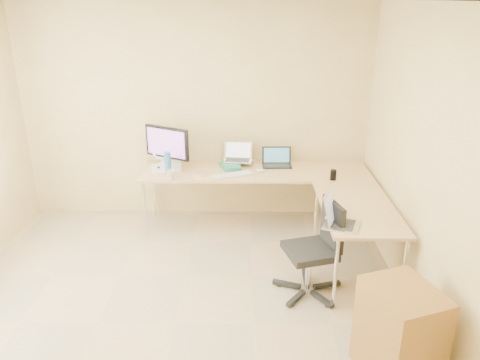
{
  "coord_description": "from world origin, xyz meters",
  "views": [
    {
      "loc": [
        0.59,
        -3.28,
        2.62
      ],
      "look_at": [
        0.55,
        1.1,
        0.9
      ],
      "focal_mm": 34.85,
      "sensor_mm": 36.0,
      "label": 1
    }
  ],
  "objects_px": {
    "desk_return": "(354,239)",
    "desk_fan": "(162,154)",
    "keyboard": "(232,175)",
    "office_chair": "(310,246)",
    "water_bottle": "(168,164)",
    "monitor": "(167,148)",
    "laptop_black": "(277,157)",
    "laptop_center": "(237,152)",
    "desk_main": "(255,199)",
    "laptop_return": "(343,213)",
    "cabinet": "(399,334)",
    "mug": "(170,175)"
  },
  "relations": [
    {
      "from": "desk_return",
      "to": "desk_fan",
      "type": "distance_m",
      "value": 2.46
    },
    {
      "from": "keyboard",
      "to": "office_chair",
      "type": "distance_m",
      "value": 1.41
    },
    {
      "from": "water_bottle",
      "to": "office_chair",
      "type": "xyz_separation_m",
      "value": [
        1.47,
        -1.21,
        -0.37
      ]
    },
    {
      "from": "monitor",
      "to": "laptop_black",
      "type": "distance_m",
      "value": 1.3
    },
    {
      "from": "office_chair",
      "to": "laptop_black",
      "type": "bearing_deg",
      "value": 81.77
    },
    {
      "from": "desk_return",
      "to": "desk_fan",
      "type": "bearing_deg",
      "value": 150.83
    },
    {
      "from": "monitor",
      "to": "laptop_center",
      "type": "bearing_deg",
      "value": 37.91
    },
    {
      "from": "desk_main",
      "to": "laptop_black",
      "type": "height_order",
      "value": "laptop_black"
    },
    {
      "from": "desk_main",
      "to": "laptop_return",
      "type": "relative_size",
      "value": 7.39
    },
    {
      "from": "keyboard",
      "to": "cabinet",
      "type": "distance_m",
      "value": 2.57
    },
    {
      "from": "desk_return",
      "to": "desk_fan",
      "type": "height_order",
      "value": "desk_fan"
    },
    {
      "from": "keyboard",
      "to": "mug",
      "type": "height_order",
      "value": "mug"
    },
    {
      "from": "laptop_return",
      "to": "cabinet",
      "type": "distance_m",
      "value": 1.13
    },
    {
      "from": "office_chair",
      "to": "desk_main",
      "type": "bearing_deg",
      "value": 92.8
    },
    {
      "from": "desk_fan",
      "to": "laptop_return",
      "type": "relative_size",
      "value": 0.75
    },
    {
      "from": "desk_fan",
      "to": "laptop_black",
      "type": "bearing_deg",
      "value": 8.73
    },
    {
      "from": "desk_main",
      "to": "water_bottle",
      "type": "height_order",
      "value": "water_bottle"
    },
    {
      "from": "water_bottle",
      "to": "monitor",
      "type": "bearing_deg",
      "value": 98.57
    },
    {
      "from": "monitor",
      "to": "water_bottle",
      "type": "height_order",
      "value": "monitor"
    },
    {
      "from": "monitor",
      "to": "water_bottle",
      "type": "bearing_deg",
      "value": -52.46
    },
    {
      "from": "desk_main",
      "to": "monitor",
      "type": "height_order",
      "value": "monitor"
    },
    {
      "from": "desk_fan",
      "to": "water_bottle",
      "type": "bearing_deg",
      "value": -59.44
    },
    {
      "from": "keyboard",
      "to": "monitor",
      "type": "bearing_deg",
      "value": 139.38
    },
    {
      "from": "monitor",
      "to": "laptop_return",
      "type": "xyz_separation_m",
      "value": [
        1.77,
        -1.48,
        -0.13
      ]
    },
    {
      "from": "laptop_center",
      "to": "desk_fan",
      "type": "xyz_separation_m",
      "value": [
        -0.91,
        -0.02,
        -0.02
      ]
    },
    {
      "from": "office_chair",
      "to": "water_bottle",
      "type": "bearing_deg",
      "value": 124.38
    },
    {
      "from": "keyboard",
      "to": "laptop_return",
      "type": "height_order",
      "value": "laptop_return"
    },
    {
      "from": "laptop_black",
      "to": "water_bottle",
      "type": "relative_size",
      "value": 1.28
    },
    {
      "from": "office_chair",
      "to": "cabinet",
      "type": "height_order",
      "value": "office_chair"
    },
    {
      "from": "desk_return",
      "to": "laptop_black",
      "type": "bearing_deg",
      "value": 121.97
    },
    {
      "from": "mug",
      "to": "office_chair",
      "type": "relative_size",
      "value": 0.12
    },
    {
      "from": "desk_main",
      "to": "cabinet",
      "type": "bearing_deg",
      "value": -67.6
    },
    {
      "from": "desk_return",
      "to": "mug",
      "type": "relative_size",
      "value": 11.82
    },
    {
      "from": "laptop_return",
      "to": "cabinet",
      "type": "xyz_separation_m",
      "value": [
        0.25,
        -0.98,
        -0.49
      ]
    },
    {
      "from": "water_bottle",
      "to": "desk_fan",
      "type": "bearing_deg",
      "value": 110.71
    },
    {
      "from": "desk_return",
      "to": "water_bottle",
      "type": "height_order",
      "value": "water_bottle"
    },
    {
      "from": "laptop_center",
      "to": "office_chair",
      "type": "distance_m",
      "value": 1.75
    },
    {
      "from": "laptop_center",
      "to": "monitor",
      "type": "bearing_deg",
      "value": -164.82
    },
    {
      "from": "keyboard",
      "to": "water_bottle",
      "type": "height_order",
      "value": "water_bottle"
    },
    {
      "from": "desk_main",
      "to": "desk_fan",
      "type": "height_order",
      "value": "desk_fan"
    },
    {
      "from": "desk_fan",
      "to": "cabinet",
      "type": "xyz_separation_m",
      "value": [
        2.12,
        -2.58,
        -0.5
      ]
    },
    {
      "from": "office_chair",
      "to": "cabinet",
      "type": "bearing_deg",
      "value": -79.62
    },
    {
      "from": "monitor",
      "to": "laptop_black",
      "type": "height_order",
      "value": "monitor"
    },
    {
      "from": "desk_main",
      "to": "cabinet",
      "type": "distance_m",
      "value": 2.6
    },
    {
      "from": "keyboard",
      "to": "water_bottle",
      "type": "distance_m",
      "value": 0.74
    },
    {
      "from": "monitor",
      "to": "cabinet",
      "type": "bearing_deg",
      "value": -21.63
    },
    {
      "from": "keyboard",
      "to": "laptop_return",
      "type": "distance_m",
      "value": 1.59
    },
    {
      "from": "keyboard",
      "to": "desk_fan",
      "type": "xyz_separation_m",
      "value": [
        -0.86,
        0.36,
        0.12
      ]
    },
    {
      "from": "keyboard",
      "to": "laptop_center",
      "type": "bearing_deg",
      "value": 59.85
    },
    {
      "from": "desk_main",
      "to": "keyboard",
      "type": "bearing_deg",
      "value": -144.22
    }
  ]
}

